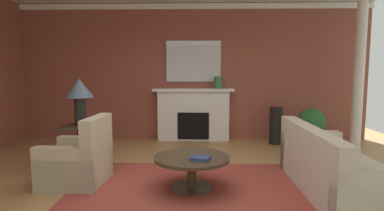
{
  "coord_description": "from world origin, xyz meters",
  "views": [
    {
      "loc": [
        0.3,
        -4.02,
        1.56
      ],
      "look_at": [
        0.16,
        1.07,
        1.0
      ],
      "focal_mm": 28.92,
      "sensor_mm": 36.0,
      "label": 1
    }
  ],
  "objects_px": {
    "mantel_mirror": "(194,61)",
    "side_table": "(81,144)",
    "sofa": "(333,170)",
    "potted_plant": "(311,125)",
    "table_lamp": "(79,93)",
    "vase_mantel_right": "(218,83)",
    "armchair_near_window": "(79,162)",
    "fireplace": "(193,116)",
    "coffee_table": "(192,165)",
    "vase_tall_corner": "(276,126)"
  },
  "relations": [
    {
      "from": "mantel_mirror",
      "to": "side_table",
      "type": "distance_m",
      "value": 3.15
    },
    {
      "from": "sofa",
      "to": "potted_plant",
      "type": "bearing_deg",
      "value": 77.23
    },
    {
      "from": "table_lamp",
      "to": "vase_mantel_right",
      "type": "xyz_separation_m",
      "value": [
        2.31,
        2.04,
        0.09
      ]
    },
    {
      "from": "armchair_near_window",
      "to": "side_table",
      "type": "height_order",
      "value": "armchair_near_window"
    },
    {
      "from": "side_table",
      "to": "table_lamp",
      "type": "relative_size",
      "value": 0.93
    },
    {
      "from": "fireplace",
      "to": "potted_plant",
      "type": "distance_m",
      "value": 2.5
    },
    {
      "from": "table_lamp",
      "to": "side_table",
      "type": "bearing_deg",
      "value": -90.0
    },
    {
      "from": "mantel_mirror",
      "to": "coffee_table",
      "type": "bearing_deg",
      "value": -89.11
    },
    {
      "from": "mantel_mirror",
      "to": "vase_mantel_right",
      "type": "xyz_separation_m",
      "value": [
        0.55,
        -0.17,
        -0.48
      ]
    },
    {
      "from": "sofa",
      "to": "armchair_near_window",
      "type": "relative_size",
      "value": 2.21
    },
    {
      "from": "coffee_table",
      "to": "side_table",
      "type": "relative_size",
      "value": 1.43
    },
    {
      "from": "fireplace",
      "to": "vase_tall_corner",
      "type": "height_order",
      "value": "fireplace"
    },
    {
      "from": "table_lamp",
      "to": "potted_plant",
      "type": "relative_size",
      "value": 0.9
    },
    {
      "from": "sofa",
      "to": "table_lamp",
      "type": "height_order",
      "value": "table_lamp"
    },
    {
      "from": "sofa",
      "to": "armchair_near_window",
      "type": "height_order",
      "value": "armchair_near_window"
    },
    {
      "from": "armchair_near_window",
      "to": "vase_mantel_right",
      "type": "xyz_separation_m",
      "value": [
        2.09,
        2.74,
        1.01
      ]
    },
    {
      "from": "sofa",
      "to": "vase_mantel_right",
      "type": "bearing_deg",
      "value": 114.08
    },
    {
      "from": "fireplace",
      "to": "mantel_mirror",
      "type": "relative_size",
      "value": 1.46
    },
    {
      "from": "mantel_mirror",
      "to": "side_table",
      "type": "xyz_separation_m",
      "value": [
        -1.76,
        -2.21,
        -1.39
      ]
    },
    {
      "from": "fireplace",
      "to": "table_lamp",
      "type": "bearing_deg",
      "value": -130.18
    },
    {
      "from": "mantel_mirror",
      "to": "vase_mantel_right",
      "type": "distance_m",
      "value": 0.75
    },
    {
      "from": "side_table",
      "to": "table_lamp",
      "type": "height_order",
      "value": "table_lamp"
    },
    {
      "from": "sofa",
      "to": "armchair_near_window",
      "type": "distance_m",
      "value": 3.42
    },
    {
      "from": "mantel_mirror",
      "to": "sofa",
      "type": "bearing_deg",
      "value": -59.11
    },
    {
      "from": "mantel_mirror",
      "to": "potted_plant",
      "type": "xyz_separation_m",
      "value": [
        2.39,
        -0.84,
        -1.3
      ]
    },
    {
      "from": "mantel_mirror",
      "to": "table_lamp",
      "type": "distance_m",
      "value": 2.88
    },
    {
      "from": "table_lamp",
      "to": "vase_mantel_right",
      "type": "distance_m",
      "value": 3.09
    },
    {
      "from": "armchair_near_window",
      "to": "side_table",
      "type": "distance_m",
      "value": 0.74
    },
    {
      "from": "table_lamp",
      "to": "vase_mantel_right",
      "type": "height_order",
      "value": "table_lamp"
    },
    {
      "from": "vase_mantel_right",
      "to": "fireplace",
      "type": "bearing_deg",
      "value": 174.86
    },
    {
      "from": "fireplace",
      "to": "vase_mantel_right",
      "type": "xyz_separation_m",
      "value": [
        0.55,
        -0.05,
        0.75
      ]
    },
    {
      "from": "sofa",
      "to": "coffee_table",
      "type": "bearing_deg",
      "value": 178.61
    },
    {
      "from": "fireplace",
      "to": "vase_mantel_right",
      "type": "distance_m",
      "value": 0.94
    },
    {
      "from": "vase_tall_corner",
      "to": "sofa",
      "type": "bearing_deg",
      "value": -88.26
    },
    {
      "from": "mantel_mirror",
      "to": "table_lamp",
      "type": "height_order",
      "value": "mantel_mirror"
    },
    {
      "from": "armchair_near_window",
      "to": "fireplace",
      "type": "bearing_deg",
      "value": 61.13
    },
    {
      "from": "fireplace",
      "to": "potted_plant",
      "type": "bearing_deg",
      "value": -16.85
    },
    {
      "from": "sofa",
      "to": "vase_mantel_right",
      "type": "distance_m",
      "value": 3.4
    },
    {
      "from": "sofa",
      "to": "coffee_table",
      "type": "relative_size",
      "value": 2.1
    },
    {
      "from": "armchair_near_window",
      "to": "coffee_table",
      "type": "distance_m",
      "value": 1.6
    },
    {
      "from": "sofa",
      "to": "vase_tall_corner",
      "type": "distance_m",
      "value": 2.71
    },
    {
      "from": "mantel_mirror",
      "to": "table_lamp",
      "type": "xyz_separation_m",
      "value": [
        -1.76,
        -2.21,
        -0.56
      ]
    },
    {
      "from": "armchair_near_window",
      "to": "vase_tall_corner",
      "type": "xyz_separation_m",
      "value": [
        3.33,
        2.49,
        0.09
      ]
    },
    {
      "from": "vase_mantel_right",
      "to": "potted_plant",
      "type": "height_order",
      "value": "vase_mantel_right"
    },
    {
      "from": "side_table",
      "to": "table_lamp",
      "type": "distance_m",
      "value": 0.82
    },
    {
      "from": "fireplace",
      "to": "sofa",
      "type": "xyz_separation_m",
      "value": [
        1.87,
        -3.01,
        -0.26
      ]
    },
    {
      "from": "mantel_mirror",
      "to": "table_lamp",
      "type": "relative_size",
      "value": 1.64
    },
    {
      "from": "fireplace",
      "to": "mantel_mirror",
      "type": "distance_m",
      "value": 1.24
    },
    {
      "from": "coffee_table",
      "to": "table_lamp",
      "type": "height_order",
      "value": "table_lamp"
    },
    {
      "from": "coffee_table",
      "to": "side_table",
      "type": "height_order",
      "value": "side_table"
    }
  ]
}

